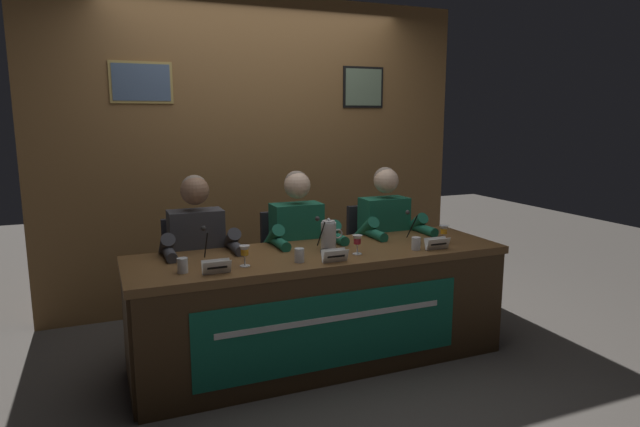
# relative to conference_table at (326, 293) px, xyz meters

# --- Properties ---
(ground_plane) EXTENTS (12.00, 12.00, 0.00)m
(ground_plane) POSITION_rel_conference_table_xyz_m (0.00, 0.10, -0.50)
(ground_plane) COLOR #4C4742
(wall_back_panelled) EXTENTS (3.66, 0.14, 2.60)m
(wall_back_panelled) POSITION_rel_conference_table_xyz_m (0.00, 1.44, 0.81)
(wall_back_panelled) COLOR brown
(wall_back_panelled) RESTS_ON ground_plane
(conference_table) EXTENTS (2.46, 0.75, 0.75)m
(conference_table) POSITION_rel_conference_table_xyz_m (0.00, 0.00, 0.00)
(conference_table) COLOR brown
(conference_table) RESTS_ON ground_plane
(chair_left) EXTENTS (0.44, 0.45, 0.91)m
(chair_left) POSITION_rel_conference_table_xyz_m (-0.72, 0.66, -0.05)
(chair_left) COLOR black
(chair_left) RESTS_ON ground_plane
(panelist_left) EXTENTS (0.51, 0.48, 1.24)m
(panelist_left) POSITION_rel_conference_table_xyz_m (-0.72, 0.46, 0.22)
(panelist_left) COLOR black
(panelist_left) RESTS_ON ground_plane
(nameplate_left) EXTENTS (0.16, 0.06, 0.08)m
(nameplate_left) POSITION_rel_conference_table_xyz_m (-0.73, -0.15, 0.29)
(nameplate_left) COLOR white
(nameplate_left) RESTS_ON conference_table
(juice_glass_left) EXTENTS (0.06, 0.06, 0.12)m
(juice_glass_left) POSITION_rel_conference_table_xyz_m (-0.54, -0.06, 0.34)
(juice_glass_left) COLOR white
(juice_glass_left) RESTS_ON conference_table
(water_cup_left) EXTENTS (0.06, 0.06, 0.08)m
(water_cup_left) POSITION_rel_conference_table_xyz_m (-0.90, -0.05, 0.29)
(water_cup_left) COLOR silver
(water_cup_left) RESTS_ON conference_table
(microphone_left) EXTENTS (0.06, 0.17, 0.22)m
(microphone_left) POSITION_rel_conference_table_xyz_m (-0.74, 0.08, 0.33)
(microphone_left) COLOR black
(microphone_left) RESTS_ON conference_table
(chair_center) EXTENTS (0.44, 0.45, 0.91)m
(chair_center) POSITION_rel_conference_table_xyz_m (0.00, 0.66, -0.05)
(chair_center) COLOR black
(chair_center) RESTS_ON ground_plane
(panelist_center) EXTENTS (0.51, 0.48, 1.24)m
(panelist_center) POSITION_rel_conference_table_xyz_m (0.00, 0.46, 0.22)
(panelist_center) COLOR black
(panelist_center) RESTS_ON ground_plane
(nameplate_center) EXTENTS (0.16, 0.06, 0.08)m
(nameplate_center) POSITION_rel_conference_table_xyz_m (-0.02, -0.18, 0.29)
(nameplate_center) COLOR white
(nameplate_center) RESTS_ON conference_table
(juice_glass_center) EXTENTS (0.06, 0.06, 0.12)m
(juice_glass_center) POSITION_rel_conference_table_xyz_m (0.19, -0.06, 0.34)
(juice_glass_center) COLOR white
(juice_glass_center) RESTS_ON conference_table
(water_cup_center) EXTENTS (0.06, 0.06, 0.08)m
(water_cup_center) POSITION_rel_conference_table_xyz_m (-0.22, -0.10, 0.29)
(water_cup_center) COLOR silver
(water_cup_center) RESTS_ON conference_table
(microphone_center) EXTENTS (0.06, 0.17, 0.22)m
(microphone_center) POSITION_rel_conference_table_xyz_m (0.02, 0.10, 0.33)
(microphone_center) COLOR black
(microphone_center) RESTS_ON conference_table
(chair_right) EXTENTS (0.44, 0.45, 0.91)m
(chair_right) POSITION_rel_conference_table_xyz_m (0.72, 0.66, -0.05)
(chair_right) COLOR black
(chair_right) RESTS_ON ground_plane
(panelist_right) EXTENTS (0.51, 0.48, 1.24)m
(panelist_right) POSITION_rel_conference_table_xyz_m (0.72, 0.46, 0.22)
(panelist_right) COLOR black
(panelist_right) RESTS_ON ground_plane
(nameplate_right) EXTENTS (0.17, 0.06, 0.08)m
(nameplate_right) POSITION_rel_conference_table_xyz_m (0.73, -0.15, 0.29)
(nameplate_right) COLOR white
(nameplate_right) RESTS_ON conference_table
(juice_glass_right) EXTENTS (0.06, 0.06, 0.12)m
(juice_glass_right) POSITION_rel_conference_table_xyz_m (0.88, -0.02, 0.34)
(juice_glass_right) COLOR white
(juice_glass_right) RESTS_ON conference_table
(water_cup_right) EXTENTS (0.06, 0.06, 0.08)m
(water_cup_right) POSITION_rel_conference_table_xyz_m (0.60, -0.11, 0.29)
(water_cup_right) COLOR silver
(water_cup_right) RESTS_ON conference_table
(microphone_right) EXTENTS (0.06, 0.17, 0.22)m
(microphone_right) POSITION_rel_conference_table_xyz_m (0.70, 0.08, 0.33)
(microphone_right) COLOR black
(microphone_right) RESTS_ON conference_table
(water_pitcher_central) EXTENTS (0.15, 0.10, 0.21)m
(water_pitcher_central) POSITION_rel_conference_table_xyz_m (0.08, 0.13, 0.35)
(water_pitcher_central) COLOR silver
(water_pitcher_central) RESTS_ON conference_table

